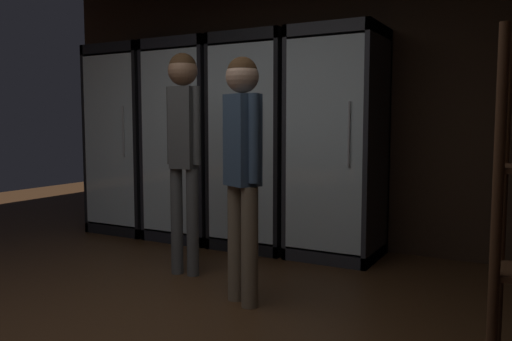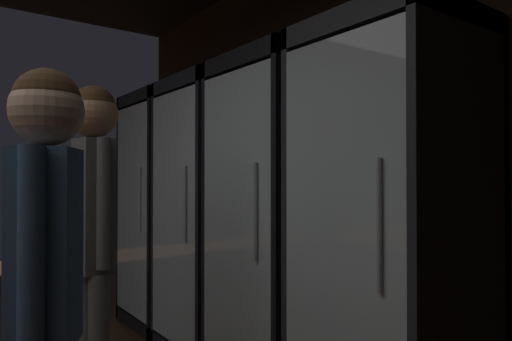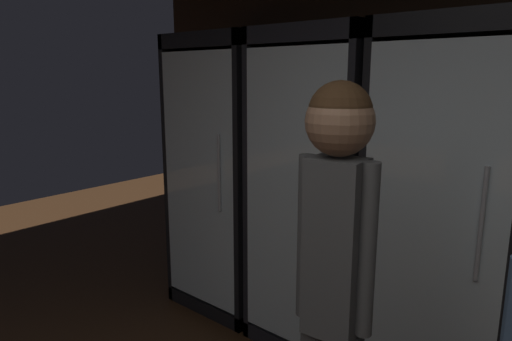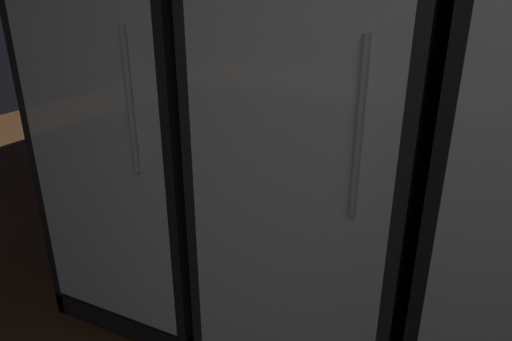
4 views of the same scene
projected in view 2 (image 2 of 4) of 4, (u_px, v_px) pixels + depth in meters
The scene contains 7 objects.
wall_back at pixel (381, 152), 2.56m from camera, with size 6.00×0.06×2.80m, color black.
cooler_far_left at pixel (174, 210), 3.95m from camera, with size 0.74×0.70×1.96m.
cooler_left at pixel (220, 216), 3.32m from camera, with size 0.74×0.70×1.96m.
cooler_center at pixel (288, 226), 2.70m from camera, with size 0.74×0.70×1.96m.
cooler_right at pixel (396, 240), 2.07m from camera, with size 0.74×0.70×1.96m.
shopper_near at pixel (93, 212), 2.07m from camera, with size 0.28×0.22×1.68m.
shopper_far at pixel (46, 280), 1.30m from camera, with size 0.30×0.24×1.57m.
Camera 2 is at (1.65, 0.95, 1.26)m, focal length 31.57 mm.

